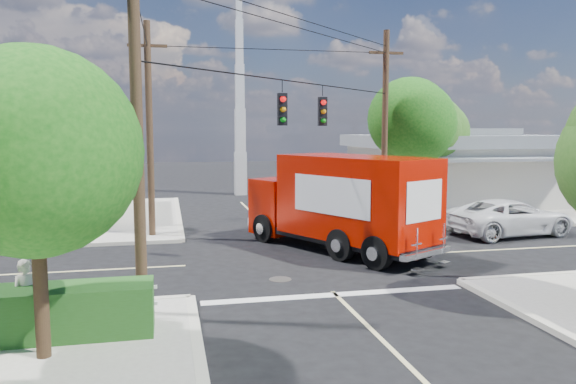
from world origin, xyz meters
name	(u,v)px	position (x,y,z in m)	size (l,w,h in m)	color
ground	(300,260)	(0.00, 0.00, 0.00)	(120.00, 120.00, 0.00)	black
sidewalk_ne	(438,207)	(10.88, 10.88, 0.07)	(14.12, 14.12, 0.14)	#A09B91
sidewalk_nw	(39,220)	(-10.88, 10.88, 0.07)	(14.12, 14.12, 0.14)	#A09B91
road_markings	(310,270)	(0.00, -1.47, 0.01)	(32.00, 32.00, 0.01)	beige
building_ne	(455,167)	(12.50, 11.97, 2.32)	(11.80, 10.20, 4.50)	beige
building_nw	(20,175)	(-12.00, 12.46, 2.22)	(10.80, 10.20, 4.30)	beige
radio_tower	(240,114)	(0.50, 20.00, 5.64)	(0.80, 0.80, 17.00)	silver
tree_sw_front	(33,144)	(-6.99, -7.54, 4.33)	(3.88, 3.78, 6.03)	#422D1C
tree_ne_front	(411,126)	(7.21, 6.76, 4.77)	(4.21, 4.14, 6.66)	#422D1C
tree_ne_back	(439,137)	(9.81, 8.96, 4.19)	(3.77, 3.66, 5.82)	#422D1C
palm_nw_front	(98,119)	(-7.50, 7.50, 5.04)	(3.01, 3.08, 5.59)	#422D1C
palm_nw_back	(57,128)	(-9.50, 9.00, 4.67)	(3.01, 3.08, 5.19)	#422D1C
utility_poles	(248,127)	(-1.58, 1.60, 4.67)	(12.00, 10.68, 9.00)	#473321
picket_fence	(23,304)	(-7.80, -5.60, 0.68)	(5.94, 0.06, 1.00)	silver
hedge_sw	(3,315)	(-8.00, -6.40, 0.69)	(6.20, 1.20, 1.10)	#1F4A17
vending_boxes	(401,210)	(6.50, 6.20, 0.69)	(1.90, 0.50, 1.10)	red
delivery_truck	(341,203)	(1.86, 1.17, 1.84)	(6.09, 8.53, 3.62)	black
parked_car	(510,217)	(10.04, 2.60, 0.78)	(2.60, 5.63, 1.56)	silver
pedestrian	(27,297)	(-7.59, -6.09, 0.97)	(0.61, 0.40, 1.66)	beige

